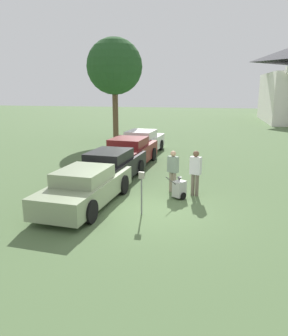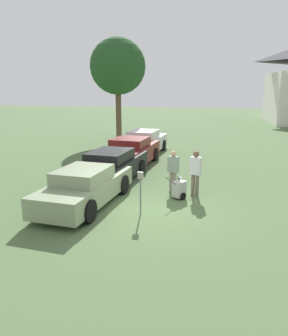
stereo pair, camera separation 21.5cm
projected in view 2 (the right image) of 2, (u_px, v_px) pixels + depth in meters
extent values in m
plane|color=#4C663D|center=(151.00, 210.00, 11.25)|extent=(120.00, 120.00, 0.00)
cube|color=gray|center=(86.00, 189.00, 11.73)|extent=(2.16, 4.98, 0.70)
cube|color=gray|center=(83.00, 175.00, 11.41)|extent=(1.72, 2.15, 0.46)
cylinder|color=black|center=(84.00, 181.00, 13.42)|extent=(0.24, 0.76, 0.75)
cylinder|color=black|center=(124.00, 185.00, 12.92)|extent=(0.24, 0.76, 0.75)
cylinder|color=black|center=(41.00, 205.00, 10.63)|extent=(0.24, 0.76, 0.75)
cylinder|color=black|center=(90.00, 211.00, 10.13)|extent=(0.24, 0.76, 0.75)
cube|color=black|center=(112.00, 169.00, 14.54)|extent=(2.17, 5.20, 0.80)
cube|color=black|center=(110.00, 156.00, 14.20)|extent=(1.72, 2.25, 0.45)
cylinder|color=black|center=(108.00, 165.00, 16.30)|extent=(0.24, 0.72, 0.71)
cylinder|color=black|center=(141.00, 167.00, 15.80)|extent=(0.24, 0.72, 0.71)
cylinder|color=black|center=(78.00, 182.00, 13.38)|extent=(0.24, 0.72, 0.71)
cylinder|color=black|center=(117.00, 185.00, 12.88)|extent=(0.24, 0.72, 0.71)
cube|color=maroon|center=(131.00, 154.00, 17.70)|extent=(2.31, 4.76, 0.85)
cube|color=maroon|center=(130.00, 142.00, 17.37)|extent=(1.86, 2.07, 0.45)
cylinder|color=black|center=(124.00, 152.00, 19.36)|extent=(0.24, 0.75, 0.73)
cylinder|color=black|center=(155.00, 154.00, 18.81)|extent=(0.24, 0.75, 0.73)
cylinder|color=black|center=(104.00, 163.00, 16.70)|extent=(0.24, 0.75, 0.73)
cylinder|color=black|center=(140.00, 165.00, 16.16)|extent=(0.24, 0.75, 0.73)
cube|color=silver|center=(144.00, 144.00, 20.74)|extent=(2.19, 5.03, 0.83)
cube|color=silver|center=(143.00, 134.00, 20.40)|extent=(1.75, 2.18, 0.48)
cylinder|color=black|center=(139.00, 144.00, 22.47)|extent=(0.23, 0.70, 0.69)
cylinder|color=black|center=(164.00, 145.00, 21.96)|extent=(0.23, 0.70, 0.69)
cylinder|color=black|center=(123.00, 152.00, 19.65)|extent=(0.23, 0.70, 0.69)
cylinder|color=black|center=(151.00, 154.00, 19.14)|extent=(0.23, 0.70, 0.69)
cylinder|color=slate|center=(141.00, 197.00, 10.74)|extent=(0.05, 0.05, 1.23)
cube|color=gray|center=(140.00, 175.00, 10.57)|extent=(0.18, 0.09, 0.22)
cylinder|color=gray|center=(175.00, 183.00, 13.07)|extent=(0.14, 0.14, 0.82)
cylinder|color=gray|center=(171.00, 182.00, 13.18)|extent=(0.14, 0.14, 0.82)
cube|color=gray|center=(173.00, 164.00, 12.95)|extent=(0.47, 0.38, 0.65)
sphere|color=tan|center=(174.00, 154.00, 12.85)|extent=(0.22, 0.22, 0.22)
cylinder|color=#665B4C|center=(197.00, 186.00, 12.60)|extent=(0.14, 0.14, 0.86)
cylinder|color=#665B4C|center=(193.00, 185.00, 12.69)|extent=(0.14, 0.14, 0.86)
cube|color=silver|center=(196.00, 166.00, 12.46)|extent=(0.47, 0.35, 0.68)
sphere|color=brown|center=(196.00, 154.00, 12.35)|extent=(0.23, 0.23, 0.23)
cube|color=#B2B2AD|center=(179.00, 189.00, 12.33)|extent=(0.55, 0.57, 0.60)
cone|color=#59595B|center=(179.00, 179.00, 12.24)|extent=(0.18, 0.18, 0.16)
cylinder|color=#4C4C4C|center=(171.00, 181.00, 11.92)|extent=(0.36, 0.50, 0.43)
cylinder|color=black|center=(175.00, 194.00, 12.54)|extent=(0.20, 0.26, 0.28)
cylinder|color=black|center=(183.00, 196.00, 12.24)|extent=(0.20, 0.26, 0.28)
cylinder|color=brown|center=(119.00, 116.00, 25.97)|extent=(0.44, 0.44, 3.87)
sphere|color=#234C23|center=(118.00, 66.00, 25.07)|extent=(4.28, 4.28, 4.28)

